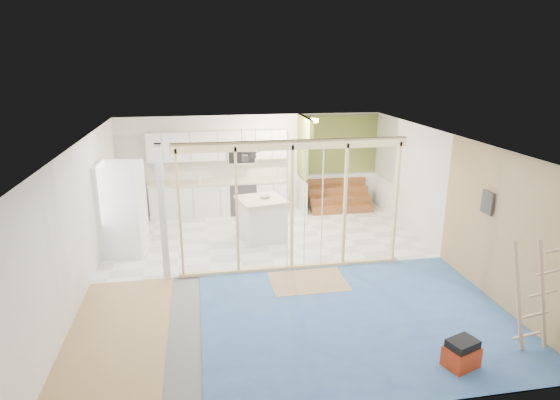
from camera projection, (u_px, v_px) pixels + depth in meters
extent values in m
cube|color=slate|center=(277.00, 271.00, 9.23)|extent=(7.00, 8.00, 0.01)
cube|color=white|center=(276.00, 140.00, 8.47)|extent=(7.00, 8.00, 0.01)
cube|color=silver|center=(252.00, 163.00, 12.62)|extent=(7.00, 0.01, 2.60)
cube|color=silver|center=(338.00, 319.00, 5.08)|extent=(7.00, 0.01, 2.60)
cube|color=silver|center=(82.00, 219.00, 8.26)|extent=(0.01, 8.00, 2.60)
cube|color=silver|center=(447.00, 199.00, 9.43)|extent=(0.01, 8.00, 2.60)
cube|color=white|center=(263.00, 234.00, 11.11)|extent=(7.00, 4.00, 0.02)
cube|color=teal|center=(359.00, 319.00, 7.51)|extent=(5.00, 4.00, 0.02)
cube|color=tan|center=(115.00, 342.00, 6.88)|extent=(1.50, 4.00, 0.02)
cube|color=tan|center=(308.00, 281.00, 8.74)|extent=(1.40, 1.00, 0.01)
cube|color=#E1CD89|center=(292.00, 145.00, 8.55)|extent=(4.40, 0.09, 0.18)
cube|color=#E1CD89|center=(292.00, 267.00, 9.26)|extent=(4.40, 0.09, 0.06)
cube|color=silver|center=(163.00, 214.00, 8.50)|extent=(0.12, 0.14, 2.60)
cube|color=#E1CD89|center=(180.00, 213.00, 8.55)|extent=(0.04, 0.09, 2.40)
cube|color=#E1CD89|center=(237.00, 210.00, 8.72)|extent=(0.04, 0.09, 2.40)
cube|color=#E1CD89|center=(292.00, 207.00, 8.90)|extent=(0.05, 0.09, 2.40)
cube|color=#E1CD89|center=(345.00, 204.00, 9.07)|extent=(0.04, 0.09, 2.40)
cube|color=#E1CD89|center=(396.00, 202.00, 9.25)|extent=(0.04, 0.09, 2.40)
cylinder|color=silver|center=(287.00, 212.00, 8.88)|extent=(0.02, 0.02, 2.35)
cylinder|color=silver|center=(322.00, 209.00, 9.04)|extent=(0.02, 0.02, 2.35)
cylinder|color=silver|center=(305.00, 210.00, 8.96)|extent=(0.02, 0.02, 2.35)
cube|color=white|center=(220.00, 199.00, 12.43)|extent=(3.60, 0.60, 0.88)
cube|color=#C3B998|center=(219.00, 182.00, 12.30)|extent=(3.66, 0.64, 0.05)
cube|color=white|center=(124.00, 217.00, 11.01)|extent=(0.60, 1.60, 0.88)
cube|color=#C3B998|center=(123.00, 198.00, 10.88)|extent=(0.64, 1.64, 0.05)
cube|color=white|center=(218.00, 145.00, 12.14)|extent=(3.60, 0.34, 0.75)
cube|color=white|center=(241.00, 156.00, 12.29)|extent=(0.72, 0.38, 0.36)
cube|color=black|center=(242.00, 158.00, 12.11)|extent=(0.68, 0.02, 0.30)
cube|color=olive|center=(303.00, 146.00, 12.26)|extent=(0.10, 0.90, 1.60)
cube|color=white|center=(302.00, 196.00, 12.66)|extent=(0.10, 0.90, 0.90)
cube|color=olive|center=(309.00, 129.00, 11.45)|extent=(0.10, 0.50, 0.50)
cube|color=olive|center=(338.00, 144.00, 12.86)|extent=(2.20, 0.04, 1.60)
cube|color=white|center=(337.00, 190.00, 13.24)|extent=(2.20, 0.04, 0.90)
cube|color=brown|center=(343.00, 210.00, 12.60)|extent=(1.70, 0.26, 0.20)
cube|color=brown|center=(340.00, 200.00, 12.79)|extent=(1.70, 0.26, 0.20)
cube|color=brown|center=(337.00, 190.00, 12.98)|extent=(1.70, 0.26, 0.20)
cube|color=brown|center=(335.00, 181.00, 13.16)|extent=(1.70, 0.26, 0.20)
torus|color=black|center=(249.00, 151.00, 10.37)|extent=(0.52, 0.52, 0.02)
cylinder|color=black|center=(242.00, 140.00, 10.27)|extent=(0.01, 0.01, 0.50)
cylinder|color=black|center=(255.00, 139.00, 10.32)|extent=(0.01, 0.01, 0.50)
cylinder|color=#3C3C41|center=(245.00, 158.00, 10.30)|extent=(0.14, 0.14, 0.14)
cylinder|color=#3C3C41|center=(254.00, 155.00, 10.52)|extent=(0.12, 0.12, 0.12)
cube|color=tan|center=(509.00, 234.00, 7.54)|extent=(0.02, 4.00, 2.60)
cube|color=#3C3C41|center=(487.00, 203.00, 8.00)|extent=(0.04, 0.30, 0.40)
cylinder|color=#FFEABF|center=(312.00, 121.00, 11.55)|extent=(0.32, 0.32, 0.08)
cube|color=white|center=(122.00, 209.00, 9.78)|extent=(0.94, 0.91, 1.97)
cube|color=#3C3C41|center=(143.00, 208.00, 9.85)|extent=(0.11, 0.79, 1.93)
cube|color=silver|center=(261.00, 221.00, 10.70)|extent=(1.06, 1.06, 0.91)
cube|color=#C3B998|center=(261.00, 200.00, 10.56)|extent=(1.19, 1.19, 0.05)
imported|color=beige|center=(265.00, 197.00, 10.61)|extent=(0.27, 0.27, 0.06)
imported|color=silver|center=(198.00, 177.00, 12.06)|extent=(0.13, 0.13, 0.28)
imported|color=silver|center=(279.00, 174.00, 12.58)|extent=(0.10, 0.10, 0.19)
cube|color=#A02B0E|center=(461.00, 357.00, 6.30)|extent=(0.52, 0.46, 0.31)
cube|color=black|center=(463.00, 344.00, 6.24)|extent=(0.47, 0.40, 0.11)
cube|color=tan|center=(518.00, 297.00, 6.43)|extent=(0.41, 0.08, 1.70)
cube|color=tan|center=(542.00, 295.00, 6.50)|extent=(0.41, 0.08, 1.70)
cube|color=tan|center=(526.00, 335.00, 6.65)|extent=(0.41, 0.08, 0.11)
cube|color=tan|center=(534.00, 315.00, 6.57)|extent=(0.41, 0.08, 0.11)
cube|color=tan|center=(542.00, 294.00, 6.49)|extent=(0.41, 0.08, 0.11)
cube|color=tan|center=(551.00, 272.00, 6.40)|extent=(0.41, 0.08, 0.11)
cube|color=tan|center=(559.00, 250.00, 6.32)|extent=(0.41, 0.08, 0.11)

